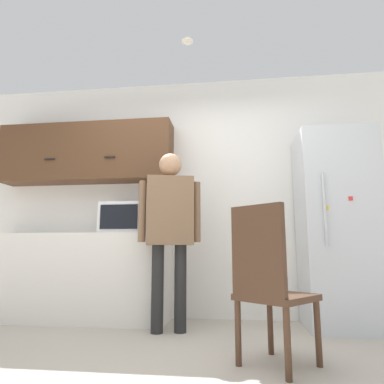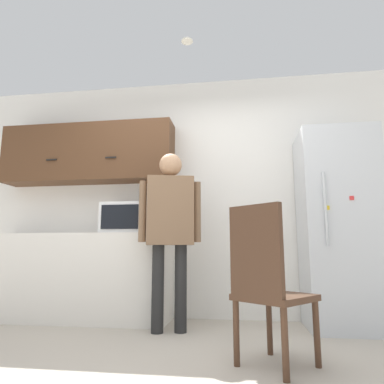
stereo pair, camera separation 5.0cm
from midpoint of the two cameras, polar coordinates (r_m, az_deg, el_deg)
ground_plane at (r=2.26m, az=-5.98°, el=-28.27°), size 16.00×16.00×0.00m
back_wall at (r=3.90m, az=0.58°, el=-0.41°), size 6.00×0.06×2.70m
counter at (r=3.92m, az=-18.31°, el=-13.22°), size 1.99×0.55×0.89m
upper_cabinets at (r=4.16m, az=-16.61°, el=6.07°), size 1.99×0.34×0.67m
microwave at (r=3.66m, az=-9.82°, el=-4.37°), size 0.55×0.40×0.31m
person at (r=3.21m, az=-3.24°, el=-4.74°), size 0.57×0.32×1.64m
refrigerator at (r=3.60m, az=23.66°, el=-5.44°), size 0.69×0.66×1.87m
chair at (r=2.30m, az=12.85°, el=-14.11°), size 0.59×0.59×1.01m
ceiling_light at (r=3.55m, az=-0.38°, el=23.85°), size 0.11×0.11×0.01m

